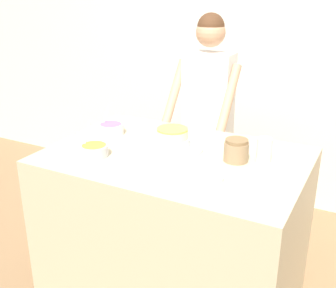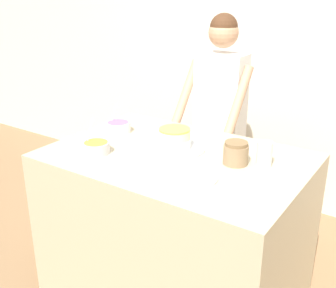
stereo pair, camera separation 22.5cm
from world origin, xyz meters
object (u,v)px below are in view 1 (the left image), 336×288
(frosting_bowl_purple, at_px, (111,128))
(drinking_glass, at_px, (264,150))
(stoneware_jar, at_px, (236,150))
(ceramic_plate, at_px, (201,177))
(frosting_bowl_orange, at_px, (94,150))
(cake, at_px, (172,141))
(person_baker, at_px, (208,105))

(frosting_bowl_purple, height_order, drinking_glass, frosting_bowl_purple)
(stoneware_jar, bearing_deg, ceramic_plate, -106.49)
(frosting_bowl_orange, bearing_deg, cake, 41.14)
(cake, relative_size, frosting_bowl_orange, 1.87)
(frosting_bowl_orange, bearing_deg, stoneware_jar, 22.42)
(person_baker, xyz_separation_m, frosting_bowl_purple, (-0.37, -0.65, -0.03))
(frosting_bowl_purple, bearing_deg, ceramic_plate, -23.24)
(stoneware_jar, bearing_deg, drinking_glass, 26.16)
(stoneware_jar, bearing_deg, frosting_bowl_purple, 176.98)
(drinking_glass, distance_m, stoneware_jar, 0.14)
(ceramic_plate, relative_size, stoneware_jar, 1.71)
(frosting_bowl_purple, bearing_deg, drinking_glass, 1.20)
(person_baker, bearing_deg, stoneware_jar, -56.89)
(frosting_bowl_purple, relative_size, ceramic_plate, 0.74)
(drinking_glass, relative_size, stoneware_jar, 0.99)
(cake, bearing_deg, ceramic_plate, -42.98)
(person_baker, bearing_deg, ceramic_plate, -69.09)
(person_baker, xyz_separation_m, frosting_bowl_orange, (-0.25, -0.98, -0.04))
(cake, height_order, stoneware_jar, cake)
(person_baker, bearing_deg, frosting_bowl_purple, -119.93)
(cake, xyz_separation_m, ceramic_plate, (0.29, -0.27, -0.04))
(frosting_bowl_purple, bearing_deg, stoneware_jar, -3.02)
(drinking_glass, bearing_deg, person_baker, 132.75)
(cake, height_order, ceramic_plate, cake)
(person_baker, distance_m, stoneware_jar, 0.83)
(person_baker, relative_size, cake, 4.80)
(person_baker, bearing_deg, frosting_bowl_orange, -104.34)
(frosting_bowl_orange, bearing_deg, person_baker, 75.66)
(person_baker, height_order, frosting_bowl_purple, person_baker)
(frosting_bowl_orange, height_order, ceramic_plate, frosting_bowl_orange)
(frosting_bowl_orange, bearing_deg, ceramic_plate, 1.32)
(person_baker, relative_size, ceramic_plate, 7.48)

